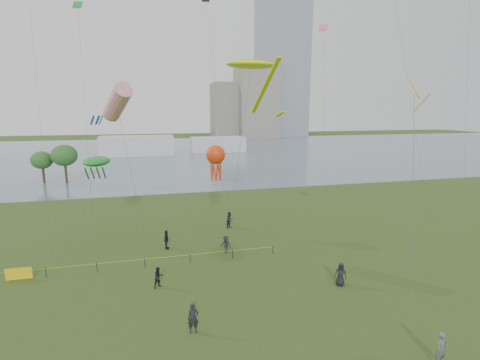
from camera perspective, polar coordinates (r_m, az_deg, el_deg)
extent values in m
plane|color=#233912|center=(23.30, 6.49, -24.73)|extent=(400.00, 400.00, 0.00)
cube|color=slate|center=(118.58, -10.50, 4.50)|extent=(400.00, 120.00, 0.08)
cube|color=gray|center=(203.29, 6.95, 24.40)|extent=(24.00, 24.00, 120.00)
cube|color=gray|center=(187.27, 2.60, 12.92)|extent=(20.00, 20.00, 38.00)
cube|color=slate|center=(189.61, -2.08, 11.39)|extent=(16.00, 18.00, 28.00)
cube|color=silver|center=(113.22, -16.49, 5.43)|extent=(22.00, 8.00, 6.00)
cube|color=silver|center=(117.98, -3.65, 5.84)|extent=(18.00, 7.00, 5.00)
cylinder|color=#352718|center=(74.14, -26.63, 0.77)|extent=(0.44, 0.44, 3.33)
ellipsoid|color=#2F6226|center=(73.63, -26.88, 3.62)|extent=(4.73, 4.73, 3.99)
cylinder|color=#352718|center=(76.32, -29.52, 0.55)|extent=(0.44, 0.44, 2.76)
ellipsoid|color=#2F6226|center=(75.88, -29.75, 2.85)|extent=(3.93, 3.93, 3.32)
cylinder|color=black|center=(34.11, -29.26, -13.09)|extent=(0.07, 0.07, 0.85)
cylinder|color=black|center=(33.24, -22.44, -13.11)|extent=(0.07, 0.07, 0.85)
cylinder|color=black|center=(32.83, -15.35, -12.94)|extent=(0.07, 0.07, 0.85)
cylinder|color=black|center=(32.91, -8.21, -12.57)|extent=(0.07, 0.07, 0.85)
cylinder|color=black|center=(33.48, -1.23, -12.03)|extent=(0.07, 0.07, 0.85)
cylinder|color=black|center=(34.50, 5.40, -11.35)|extent=(0.07, 0.07, 0.85)
cylinder|color=gold|center=(32.70, -15.38, -12.42)|extent=(24.00, 0.03, 0.03)
cube|color=yellow|center=(34.66, -32.55, -12.83)|extent=(2.00, 0.04, 1.00)
imported|color=#55585C|center=(23.66, 30.16, -22.86)|extent=(0.80, 0.62, 1.95)
imported|color=black|center=(29.03, -13.21, -15.28)|extent=(1.01, 0.94, 1.67)
imported|color=black|center=(34.57, -2.32, -10.48)|extent=(1.26, 1.19, 1.71)
imported|color=black|center=(36.12, -11.99, -9.55)|extent=(0.70, 1.22, 1.95)
imported|color=black|center=(29.64, 16.17, -14.64)|extent=(1.09, 0.96, 1.87)
imported|color=black|center=(23.51, -7.70, -21.56)|extent=(0.71, 0.47, 1.93)
imported|color=black|center=(41.43, -1.66, -6.56)|extent=(1.20, 1.18, 1.96)
cylinder|color=#3F3F42|center=(32.39, -0.40, 2.94)|extent=(3.53, 3.47, 17.95)
ellipsoid|color=#EAEF0C|center=(34.41, 1.87, 18.41)|extent=(4.84, 3.02, 0.76)
cube|color=#EAEF0C|center=(30.18, 4.07, 14.81)|extent=(0.36, 6.98, 4.09)
cube|color=#EAEF0C|center=(26.53, 6.56, 10.71)|extent=(0.95, 0.95, 0.42)
cylinder|color=#3F3F42|center=(35.54, -17.22, 0.32)|extent=(1.98, 0.61, 14.45)
cylinder|color=red|center=(35.32, -19.50, 11.91)|extent=(3.49, 4.97, 3.68)
cylinder|color=blue|center=(34.29, -21.87, 9.10)|extent=(0.60, 1.13, 0.88)
cylinder|color=blue|center=(34.70, -22.24, 9.09)|extent=(0.60, 1.13, 0.88)
cylinder|color=blue|center=(34.62, -23.01, 9.03)|extent=(0.60, 1.13, 0.88)
cylinder|color=blue|center=(34.16, -23.13, 9.00)|extent=(0.60, 1.13, 0.88)
cylinder|color=blue|center=(33.95, -22.42, 9.05)|extent=(0.60, 1.13, 0.88)
cylinder|color=#3F3F42|center=(38.01, -24.12, -4.12)|extent=(2.10, 5.64, 8.46)
ellipsoid|color=#167B20|center=(39.74, -22.45, 2.87)|extent=(2.68, 4.83, 0.94)
cylinder|color=#167B20|center=(38.46, -23.86, 1.00)|extent=(0.16, 1.79, 1.54)
cylinder|color=#167B20|center=(38.37, -23.05, 1.04)|extent=(0.16, 1.79, 1.54)
cylinder|color=#167B20|center=(38.28, -22.24, 1.08)|extent=(0.16, 1.79, 1.54)
cylinder|color=#167B20|center=(38.20, -21.42, 1.12)|extent=(0.16, 1.79, 1.54)
cylinder|color=#3F3F42|center=(35.58, -1.98, -3.70)|extent=(1.13, 7.61, 8.96)
sphere|color=red|center=(38.28, -4.01, 4.17)|extent=(2.11, 2.11, 2.11)
cylinder|color=red|center=(38.60, -3.25, 1.84)|extent=(0.18, 0.54, 2.60)
cylinder|color=red|center=(38.98, -3.73, 1.92)|extent=(0.49, 0.36, 2.61)
cylinder|color=red|center=(38.90, -4.45, 1.89)|extent=(0.49, 0.36, 2.61)
cylinder|color=red|center=(38.43, -4.72, 1.78)|extent=(0.18, 0.54, 2.60)
cylinder|color=red|center=(38.05, -4.24, 1.69)|extent=(0.49, 0.36, 2.61)
cylinder|color=red|center=(38.14, -3.50, 1.72)|extent=(0.49, 0.36, 2.61)
cylinder|color=#3F3F42|center=(25.75, 26.52, -3.50)|extent=(6.01, 8.95, 15.28)
cube|color=#FF9E16|center=(30.40, 26.72, 13.12)|extent=(1.64, 1.64, 1.34)
cylinder|color=#FF9E16|center=(29.68, 27.68, 11.17)|extent=(0.08, 1.58, 1.35)
cube|color=#198C2D|center=(41.84, -25.11, 24.59)|extent=(1.04, 1.00, 0.76)
cube|color=#E5598C|center=(42.01, 13.49, 23.15)|extent=(0.93, 0.60, 0.76)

